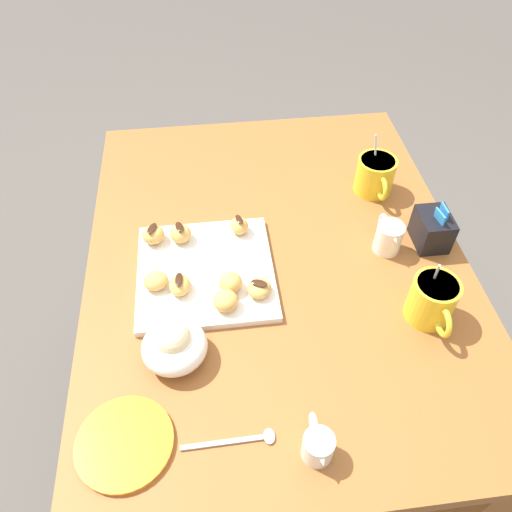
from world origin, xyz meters
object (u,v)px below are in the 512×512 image
Objects in this scene: cream_pitcher_white at (389,236)px; beignet_6 at (153,235)px; pastry_plate_square at (206,272)px; beignet_3 at (156,281)px; beignet_4 at (239,226)px; chocolate_sauce_pitcher at (317,445)px; sugar_caddy at (432,228)px; beignet_5 at (181,233)px; ice_cream_bowl at (174,345)px; coffee_mug_yellow_left at (375,174)px; beignet_2 at (259,288)px; coffee_mug_yellow_right at (433,300)px; dining_table at (275,291)px; beignet_7 at (226,301)px; beignet_1 at (230,282)px; beignet_0 at (180,285)px; saucer_orange_left at (125,443)px.

beignet_6 is at bearing -97.86° from cream_pitcher_white.
pastry_plate_square is 0.11m from beignet_3.
beignet_3 is 1.11× the size of beignet_4.
sugar_caddy is at bearing 141.60° from chocolate_sauce_pitcher.
beignet_5 is (-0.10, -0.05, 0.03)m from pastry_plate_square.
pastry_plate_square is at bearing 161.49° from ice_cream_bowl.
cream_pitcher_white is 2.07× the size of beignet_6.
coffee_mug_yellow_left reaches higher than beignet_3.
beignet_6 reaches higher than beignet_3.
beignet_2 is 0.23m from beignet_5.
pastry_plate_square is 1.95× the size of coffee_mug_yellow_right.
dining_table is 0.20m from beignet_4.
beignet_1 is at bearing 163.02° from beignet_7.
beignet_3 is at bearing -53.48° from beignet_4.
beignet_0 is 0.10m from beignet_7.
chocolate_sauce_pitcher is 1.77× the size of beignet_7.
coffee_mug_yellow_left is at bearing 134.76° from saucer_orange_left.
cream_pitcher_white is at bearing 81.52° from beignet_5.
beignet_0 is at bearing -80.90° from sugar_caddy.
beignet_0 is at bearing -41.44° from beignet_4.
coffee_mug_yellow_left is 2.66× the size of beignet_0.
beignet_1 is at bearing 32.71° from beignet_5.
dining_table is at bearing 74.10° from beignet_5.
beignet_7 is (0.04, -0.01, -0.00)m from beignet_1.
beignet_4 is 0.20m from beignet_6.
cream_pitcher_white is (-0.19, -0.03, -0.01)m from coffee_mug_yellow_right.
saucer_orange_left is at bearing -29.00° from ice_cream_bowl.
saucer_orange_left is 3.54× the size of beignet_4.
saucer_orange_left is 0.52m from beignet_4.
cream_pitcher_white is (0.01, 0.25, 0.17)m from dining_table.
cream_pitcher_white is 0.10m from sugar_caddy.
sugar_caddy is 2.28× the size of beignet_4.
chocolate_sauce_pitcher reaches higher than beignet_6.
beignet_3 is (0.27, -0.54, -0.02)m from coffee_mug_yellow_left.
beignet_0 is 1.06× the size of beignet_6.
cream_pitcher_white reaches higher than beignet_1.
coffee_mug_yellow_right reaches higher than beignet_6.
ice_cream_bowl reaches higher than beignet_4.
beignet_2 is at bearing -25.32° from dining_table.
beignet_5 is at bearing -156.76° from beignet_7.
sugar_caddy is at bearing 106.70° from beignet_7.
beignet_1 is at bearing 140.14° from ice_cream_bowl.
beignet_1 and beignet_5 have the same top height.
cream_pitcher_white is 0.68m from saucer_orange_left.
cream_pitcher_white is at bearing 124.17° from saucer_orange_left.
sugar_caddy is 0.63m from ice_cream_bowl.
beignet_3 is at bearing -72.46° from pastry_plate_square.
pastry_plate_square is at bearing -86.04° from cream_pitcher_white.
beignet_3 is at bearing -63.96° from coffee_mug_yellow_left.
beignet_5 reaches higher than beignet_7.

